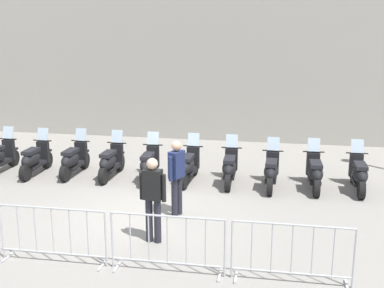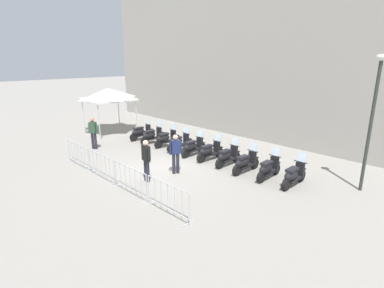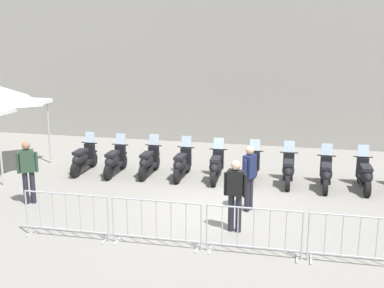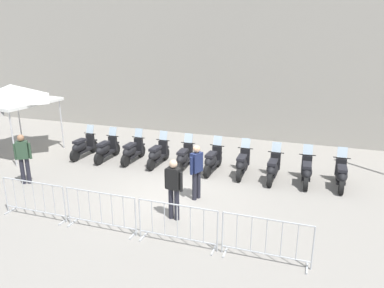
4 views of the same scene
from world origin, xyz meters
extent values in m
plane|color=gray|center=(0.00, 0.00, 0.00)|extent=(120.00, 120.00, 0.00)
cylinder|color=black|center=(-5.17, 2.52, 0.24)|extent=(0.17, 0.49, 0.48)
cylinder|color=black|center=(-5.10, 1.28, 0.24)|extent=(0.17, 0.49, 0.48)
cube|color=black|center=(-5.13, 1.90, 0.28)|extent=(0.33, 0.88, 0.10)
ellipsoid|color=black|center=(-5.12, 1.63, 0.52)|extent=(0.40, 0.86, 0.40)
cube|color=black|center=(-5.12, 1.66, 0.74)|extent=(0.31, 0.61, 0.10)
cube|color=black|center=(-5.16, 2.34, 0.55)|extent=(0.35, 0.16, 0.60)
cylinder|color=black|center=(-5.16, 2.34, 0.88)|extent=(0.56, 0.07, 0.04)
cube|color=silver|center=(-5.16, 2.39, 1.06)|extent=(0.33, 0.16, 0.35)
cube|color=black|center=(-5.17, 2.52, 0.51)|extent=(0.22, 0.33, 0.06)
cylinder|color=black|center=(-4.08, 2.61, 0.24)|extent=(0.17, 0.49, 0.48)
cylinder|color=black|center=(-4.00, 1.37, 0.24)|extent=(0.17, 0.49, 0.48)
cube|color=black|center=(-4.04, 1.99, 0.28)|extent=(0.34, 0.89, 0.10)
ellipsoid|color=black|center=(-4.02, 1.71, 0.52)|extent=(0.42, 0.86, 0.40)
cube|color=black|center=(-4.02, 1.74, 0.74)|extent=(0.32, 0.62, 0.10)
cube|color=black|center=(-4.07, 2.42, 0.55)|extent=(0.35, 0.16, 0.60)
cylinder|color=black|center=(-4.07, 2.42, 0.88)|extent=(0.56, 0.07, 0.04)
cube|color=silver|center=(-4.07, 2.47, 1.06)|extent=(0.33, 0.16, 0.35)
cube|color=black|center=(-4.08, 2.61, 0.51)|extent=(0.22, 0.33, 0.06)
cylinder|color=black|center=(-2.99, 2.85, 0.24)|extent=(0.16, 0.49, 0.48)
cylinder|color=black|center=(-2.93, 1.61, 0.24)|extent=(0.16, 0.49, 0.48)
cube|color=black|center=(-2.96, 2.23, 0.28)|extent=(0.32, 0.88, 0.10)
ellipsoid|color=black|center=(-2.95, 1.95, 0.52)|extent=(0.40, 0.86, 0.40)
cube|color=black|center=(-2.95, 1.98, 0.74)|extent=(0.31, 0.61, 0.10)
cube|color=black|center=(-2.98, 2.67, 0.55)|extent=(0.35, 0.16, 0.60)
cylinder|color=black|center=(-2.98, 2.67, 0.88)|extent=(0.56, 0.06, 0.04)
cube|color=silver|center=(-2.99, 2.72, 1.06)|extent=(0.33, 0.16, 0.35)
cube|color=black|center=(-2.99, 2.85, 0.51)|extent=(0.22, 0.33, 0.06)
cylinder|color=black|center=(-1.90, 2.92, 0.24)|extent=(0.17, 0.49, 0.48)
cylinder|color=black|center=(-1.83, 1.68, 0.24)|extent=(0.17, 0.49, 0.48)
cube|color=black|center=(-1.87, 2.30, 0.28)|extent=(0.33, 0.88, 0.10)
ellipsoid|color=black|center=(-1.85, 2.02, 0.52)|extent=(0.40, 0.86, 0.40)
cube|color=black|center=(-1.85, 2.05, 0.74)|extent=(0.31, 0.61, 0.10)
cube|color=black|center=(-1.89, 2.74, 0.55)|extent=(0.35, 0.16, 0.60)
cylinder|color=black|center=(-1.89, 2.74, 0.88)|extent=(0.56, 0.07, 0.04)
cube|color=silver|center=(-1.89, 2.79, 1.06)|extent=(0.33, 0.16, 0.35)
cube|color=black|center=(-1.90, 2.92, 0.51)|extent=(0.22, 0.33, 0.06)
cylinder|color=black|center=(-0.85, 2.98, 0.24)|extent=(0.20, 0.49, 0.48)
cylinder|color=black|center=(-0.69, 1.75, 0.24)|extent=(0.20, 0.49, 0.48)
cube|color=black|center=(-0.77, 2.37, 0.28)|extent=(0.39, 0.90, 0.10)
ellipsoid|color=black|center=(-0.74, 2.09, 0.52)|extent=(0.46, 0.88, 0.40)
cube|color=black|center=(-0.74, 2.12, 0.74)|extent=(0.35, 0.63, 0.10)
cube|color=black|center=(-0.83, 2.80, 0.55)|extent=(0.35, 0.18, 0.60)
cylinder|color=black|center=(-0.83, 2.80, 0.88)|extent=(0.56, 0.11, 0.04)
cube|color=silver|center=(-0.83, 2.85, 1.06)|extent=(0.34, 0.18, 0.35)
cube|color=black|center=(-0.85, 2.98, 0.51)|extent=(0.24, 0.34, 0.06)
cylinder|color=black|center=(0.30, 3.13, 0.24)|extent=(0.16, 0.48, 0.48)
cylinder|color=black|center=(0.34, 1.89, 0.24)|extent=(0.16, 0.48, 0.48)
cube|color=black|center=(0.32, 2.51, 0.28)|extent=(0.31, 0.88, 0.10)
ellipsoid|color=black|center=(0.33, 2.23, 0.52)|extent=(0.39, 0.85, 0.40)
cube|color=black|center=(0.33, 2.26, 0.74)|extent=(0.30, 0.61, 0.10)
cube|color=black|center=(0.30, 2.94, 0.55)|extent=(0.34, 0.15, 0.60)
cylinder|color=black|center=(0.30, 2.94, 0.88)|extent=(0.56, 0.06, 0.04)
cube|color=silver|center=(0.30, 2.99, 1.06)|extent=(0.32, 0.15, 0.35)
cube|color=black|center=(0.30, 3.13, 0.51)|extent=(0.21, 0.33, 0.06)
cylinder|color=black|center=(1.34, 3.24, 0.24)|extent=(0.19, 0.49, 0.48)
cylinder|color=black|center=(1.48, 2.01, 0.24)|extent=(0.19, 0.49, 0.48)
cube|color=black|center=(1.41, 2.63, 0.28)|extent=(0.37, 0.89, 0.10)
ellipsoid|color=black|center=(1.44, 2.35, 0.52)|extent=(0.45, 0.87, 0.40)
cube|color=black|center=(1.44, 2.38, 0.74)|extent=(0.34, 0.63, 0.10)
cube|color=black|center=(1.36, 3.06, 0.55)|extent=(0.35, 0.18, 0.60)
cylinder|color=black|center=(1.36, 3.06, 0.88)|extent=(0.56, 0.10, 0.04)
cube|color=silver|center=(1.36, 3.11, 1.06)|extent=(0.33, 0.17, 0.35)
cube|color=black|center=(1.34, 3.24, 0.51)|extent=(0.23, 0.34, 0.06)
cylinder|color=black|center=(2.47, 3.22, 0.24)|extent=(0.17, 0.49, 0.48)
cylinder|color=black|center=(2.55, 1.99, 0.24)|extent=(0.17, 0.49, 0.48)
cube|color=black|center=(2.51, 2.61, 0.28)|extent=(0.33, 0.88, 0.10)
ellipsoid|color=black|center=(2.53, 2.33, 0.52)|extent=(0.41, 0.86, 0.40)
cube|color=black|center=(2.53, 2.36, 0.74)|extent=(0.32, 0.62, 0.10)
cube|color=black|center=(2.49, 3.04, 0.55)|extent=(0.35, 0.16, 0.60)
cylinder|color=black|center=(2.49, 3.04, 0.88)|extent=(0.56, 0.07, 0.04)
cube|color=silver|center=(2.48, 3.09, 1.06)|extent=(0.33, 0.16, 0.35)
cube|color=black|center=(2.47, 3.22, 0.51)|extent=(0.22, 0.33, 0.06)
cylinder|color=black|center=(3.51, 3.40, 0.24)|extent=(0.20, 0.49, 0.48)
cylinder|color=black|center=(3.68, 2.17, 0.24)|extent=(0.20, 0.49, 0.48)
cube|color=black|center=(3.60, 2.79, 0.28)|extent=(0.39, 0.90, 0.10)
ellipsoid|color=black|center=(3.63, 2.51, 0.52)|extent=(0.47, 0.88, 0.40)
cube|color=black|center=(3.63, 2.54, 0.74)|extent=(0.36, 0.63, 0.10)
cube|color=black|center=(3.54, 3.22, 0.55)|extent=(0.36, 0.18, 0.60)
cylinder|color=black|center=(3.54, 3.22, 0.88)|extent=(0.56, 0.11, 0.04)
cube|color=silver|center=(3.53, 3.26, 1.06)|extent=(0.34, 0.18, 0.35)
cube|color=black|center=(3.51, 3.40, 0.51)|extent=(0.24, 0.34, 0.06)
cylinder|color=black|center=(4.62, 3.56, 0.24)|extent=(0.19, 0.49, 0.48)
cylinder|color=black|center=(4.75, 2.32, 0.24)|extent=(0.19, 0.49, 0.48)
cube|color=black|center=(4.68, 2.94, 0.28)|extent=(0.37, 0.89, 0.10)
ellipsoid|color=black|center=(4.71, 2.66, 0.52)|extent=(0.44, 0.87, 0.40)
cube|color=black|center=(4.71, 2.69, 0.74)|extent=(0.34, 0.63, 0.10)
cube|color=black|center=(4.64, 3.37, 0.55)|extent=(0.35, 0.17, 0.60)
cylinder|color=black|center=(4.64, 3.37, 0.88)|extent=(0.56, 0.09, 0.04)
cube|color=silver|center=(4.63, 3.42, 1.06)|extent=(0.33, 0.17, 0.35)
cube|color=black|center=(4.62, 3.56, 0.51)|extent=(0.23, 0.34, 0.06)
cube|color=#B2B5B7|center=(-3.85, -2.86, 0.02)|extent=(0.08, 0.44, 0.04)
cube|color=#B2B5B7|center=(-2.02, -2.69, 0.02)|extent=(0.08, 0.44, 0.04)
cylinder|color=#B2B5B7|center=(-3.93, -2.87, 0.53)|extent=(0.04, 0.04, 1.05)
cylinder|color=#B2B5B7|center=(-1.94, -2.68, 0.53)|extent=(0.04, 0.04, 1.05)
cylinder|color=#B2B5B7|center=(-2.93, -2.77, 1.05)|extent=(1.99, 0.22, 0.04)
cylinder|color=#B2B5B7|center=(-2.93, -2.77, 0.18)|extent=(1.99, 0.22, 0.04)
cylinder|color=#B2B5B7|center=(-3.60, -2.84, 0.61)|extent=(0.02, 0.02, 0.87)
cylinder|color=#B2B5B7|center=(-3.27, -2.80, 0.61)|extent=(0.02, 0.02, 0.87)
cylinder|color=#B2B5B7|center=(-2.93, -2.77, 0.61)|extent=(0.02, 0.02, 0.87)
cylinder|color=#B2B5B7|center=(-2.60, -2.74, 0.61)|extent=(0.02, 0.02, 0.87)
cylinder|color=#B2B5B7|center=(-2.27, -2.71, 0.61)|extent=(0.02, 0.02, 0.87)
cube|color=#B2B5B7|center=(-1.74, -2.66, 0.02)|extent=(0.08, 0.44, 0.04)
cube|color=#B2B5B7|center=(0.09, -2.49, 0.02)|extent=(0.08, 0.44, 0.04)
cylinder|color=#B2B5B7|center=(-1.82, -2.67, 0.53)|extent=(0.04, 0.04, 1.05)
cylinder|color=#B2B5B7|center=(0.17, -2.48, 0.53)|extent=(0.04, 0.04, 1.05)
cylinder|color=#B2B5B7|center=(-0.82, -2.58, 1.05)|extent=(1.99, 0.22, 0.04)
cylinder|color=#B2B5B7|center=(-0.82, -2.58, 0.18)|extent=(1.99, 0.22, 0.04)
cylinder|color=#B2B5B7|center=(-1.49, -2.64, 0.61)|extent=(0.02, 0.02, 0.87)
cylinder|color=#B2B5B7|center=(-1.16, -2.61, 0.61)|extent=(0.02, 0.02, 0.87)
cylinder|color=#B2B5B7|center=(-0.82, -2.58, 0.61)|extent=(0.02, 0.02, 0.87)
cylinder|color=#B2B5B7|center=(-0.49, -2.55, 0.61)|extent=(0.02, 0.02, 0.87)
cylinder|color=#B2B5B7|center=(-0.16, -2.52, 0.61)|extent=(0.02, 0.02, 0.87)
cube|color=#B2B5B7|center=(0.37, -2.47, 0.02)|extent=(0.08, 0.44, 0.04)
cube|color=#B2B5B7|center=(2.20, -2.30, 0.02)|extent=(0.08, 0.44, 0.04)
cylinder|color=#B2B5B7|center=(0.29, -2.47, 0.53)|extent=(0.04, 0.04, 1.05)
cylinder|color=#B2B5B7|center=(2.28, -2.29, 0.53)|extent=(0.04, 0.04, 1.05)
cylinder|color=#B2B5B7|center=(1.29, -2.38, 1.05)|extent=(1.99, 0.22, 0.04)
cylinder|color=#B2B5B7|center=(1.29, -2.38, 0.18)|extent=(1.99, 0.22, 0.04)
cylinder|color=#B2B5B7|center=(0.62, -2.44, 0.61)|extent=(0.02, 0.02, 0.87)
cylinder|color=#B2B5B7|center=(0.95, -2.41, 0.61)|extent=(0.02, 0.02, 0.87)
cylinder|color=#B2B5B7|center=(1.29, -2.38, 0.61)|extent=(0.02, 0.02, 0.87)
cylinder|color=#B2B5B7|center=(1.62, -2.35, 0.61)|extent=(0.02, 0.02, 0.87)
cylinder|color=#B2B5B7|center=(1.95, -2.32, 0.61)|extent=(0.02, 0.02, 0.87)
cube|color=#B2B5B7|center=(2.48, -2.27, 0.02)|extent=(0.08, 0.44, 0.04)
cube|color=#B2B5B7|center=(4.31, -2.10, 0.02)|extent=(0.08, 0.44, 0.04)
cylinder|color=#B2B5B7|center=(2.40, -2.28, 0.53)|extent=(0.04, 0.04, 1.05)
cylinder|color=#B2B5B7|center=(4.39, -2.09, 0.53)|extent=(0.04, 0.04, 1.05)
cylinder|color=#B2B5B7|center=(3.39, -2.18, 1.05)|extent=(1.99, 0.22, 0.04)
cylinder|color=#B2B5B7|center=(3.39, -2.18, 0.18)|extent=(1.99, 0.22, 0.04)
cylinder|color=#B2B5B7|center=(2.73, -2.25, 0.61)|extent=(0.02, 0.02, 0.87)
cylinder|color=#B2B5B7|center=(3.06, -2.22, 0.61)|extent=(0.02, 0.02, 0.87)
cylinder|color=#B2B5B7|center=(3.39, -2.18, 0.61)|extent=(0.02, 0.02, 0.87)
cylinder|color=#B2B5B7|center=(3.73, -2.15, 0.61)|extent=(0.02, 0.02, 0.87)
cylinder|color=#B2B5B7|center=(4.06, -2.12, 0.61)|extent=(0.02, 0.02, 0.87)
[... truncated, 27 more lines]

